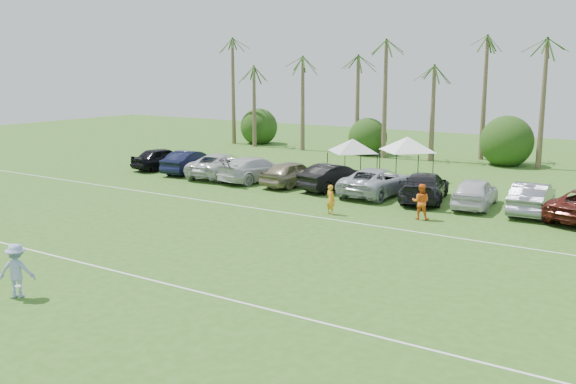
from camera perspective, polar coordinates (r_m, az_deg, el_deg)
The scene contains 28 objects.
ground at distance 25.15m, azimuth -19.60°, elevation -7.56°, with size 120.00×120.00×0.00m, color #335E1C.
field_lines at distance 30.38m, azimuth -7.53°, elevation -3.80°, with size 80.00×12.10×0.01m.
palm_tree_0 at distance 66.51m, azimuth -5.18°, elevation 10.83°, with size 2.40×2.40×8.90m.
palm_tree_1 at distance 63.53m, azimuth -1.58°, elevation 11.64°, with size 2.40×2.40×9.90m.
palm_tree_2 at distance 60.83m, azimuth 2.37°, elevation 12.47°, with size 2.40×2.40×10.90m.
palm_tree_3 at distance 58.90m, azimuth 5.81°, elevation 13.30°, with size 2.40×2.40×11.90m.
palm_tree_4 at distance 57.11m, azimuth 9.38°, elevation 10.68°, with size 2.40×2.40×8.90m.
palm_tree_5 at distance 55.60m, azimuth 13.25°, elevation 11.43°, with size 2.40×2.40×9.90m.
palm_tree_6 at distance 54.36m, azimuth 17.34°, elevation 12.15°, with size 2.40×2.40×10.90m.
palm_tree_7 at distance 53.40m, azimuth 21.61°, elevation 12.82°, with size 2.40×2.40×11.90m.
bush_tree_0 at distance 65.77m, azimuth -2.49°, elevation 5.90°, with size 4.00×4.00×4.00m.
bush_tree_1 at distance 59.16m, azimuth 7.83°, elevation 5.22°, with size 4.00×4.00×4.00m.
bush_tree_2 at distance 55.10m, azimuth 19.18°, elevation 4.28°, with size 4.00×4.00×4.00m.
sideline_player_a at distance 34.19m, azimuth 3.82°, elevation -0.68°, with size 0.58×0.38×1.60m, color orange.
sideline_player_b at distance 33.68m, azimuth 11.72°, elevation -0.84°, with size 0.90×0.70×1.86m, color orange.
canopy_tent_left at distance 45.19m, azimuth 5.79°, elevation 4.73°, with size 4.01×4.01×3.25m.
canopy_tent_right at distance 45.11m, azimuth 10.59°, elevation 4.85°, with size 4.32×4.32×3.50m.
frisbee_player at distance 23.85m, azimuth -22.97°, elevation -6.45°, with size 1.40×1.24×1.88m.
parked_car_0 at distance 50.05m, azimuth -11.06°, elevation 2.96°, with size 2.00×4.96×1.69m, color black.
parked_car_1 at distance 47.84m, azimuth -8.66°, elevation 2.67°, with size 1.79×5.13×1.69m, color black.
parked_car_2 at distance 45.93m, azimuth -5.80°, elevation 2.39°, with size 2.80×6.08×1.69m, color silver.
parked_car_3 at distance 44.00m, azimuth -2.85°, elevation 2.05°, with size 2.37×5.82×1.69m, color silver.
parked_car_4 at distance 42.25m, azimuth 0.40°, elevation 1.68°, with size 2.00×4.96×1.69m, color #81765A.
parked_car_5 at distance 40.93m, azimuth 4.15°, elevation 1.34°, with size 1.79×5.13×1.69m, color black.
parked_car_6 at distance 39.55m, azimuth 7.96°, elevation 0.92°, with size 2.80×6.08×1.69m, color #ACAEB7.
parked_car_7 at distance 38.40m, azimuth 12.04°, elevation 0.48°, with size 2.37×5.82×1.69m, color black.
parked_car_8 at distance 37.34m, azimuth 16.30°, elevation -0.03°, with size 2.00×4.96×1.69m, color silver.
parked_car_9 at distance 36.74m, azimuth 20.86°, elevation -0.49°, with size 1.79×5.13×1.69m, color slate.
Camera 1 is at (19.29, -14.14, 7.79)m, focal length 40.00 mm.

